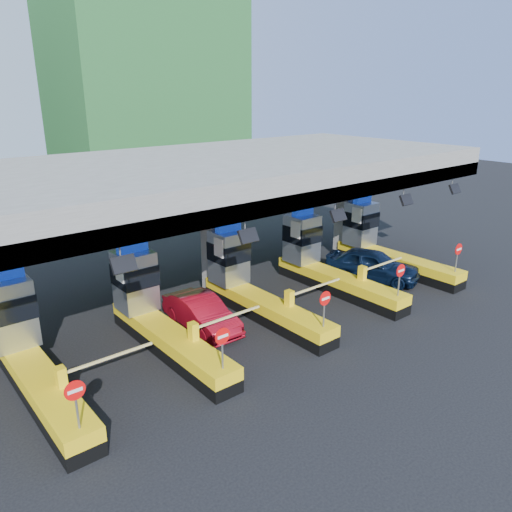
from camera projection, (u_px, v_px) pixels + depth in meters
ground at (252, 312)px, 23.83m from camera, size 120.00×120.00×0.00m
toll_canopy at (214, 176)px, 23.97m from camera, size 28.00×12.09×7.00m
toll_lane_far_left at (27, 349)px, 17.58m from camera, size 4.43×8.00×4.16m
toll_lane_left at (154, 311)px, 20.58m from camera, size 4.43×8.00×4.16m
toll_lane_center at (248, 283)px, 23.59m from camera, size 4.43×8.00×4.16m
toll_lane_right at (321, 261)px, 26.59m from camera, size 4.43×8.00×4.16m
toll_lane_far_right at (380, 243)px, 29.60m from camera, size 4.43×8.00×4.16m
bg_building_scaffold at (144, 48)px, 50.01m from camera, size 18.00×12.00×28.00m
van at (372, 265)px, 27.55m from camera, size 3.93×5.52×1.74m
red_car at (201, 313)px, 21.94m from camera, size 1.72×4.55×1.48m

